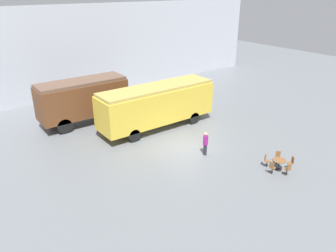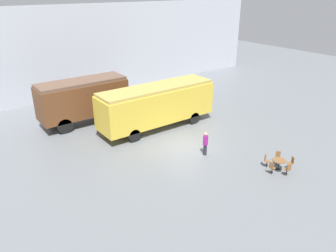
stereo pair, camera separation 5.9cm
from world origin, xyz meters
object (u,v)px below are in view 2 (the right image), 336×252
object	(u,v)px
passenger_coach_wooden	(83,98)
visitor_person	(205,143)
passenger_coach_vintage	(157,104)
cafe_chair_0	(278,157)
cafe_table_near	(279,162)

from	to	relation	value
passenger_coach_wooden	visitor_person	size ratio (longest dim) A/B	4.32
passenger_coach_vintage	cafe_chair_0	bearing A→B (deg)	-73.25
passenger_coach_wooden	cafe_table_near	size ratio (longest dim) A/B	8.59
cafe_table_near	cafe_chair_0	bearing A→B (deg)	41.28
passenger_coach_wooden	passenger_coach_vintage	bearing A→B (deg)	-45.74
passenger_coach_wooden	passenger_coach_vintage	xyz separation A→B (m)	(4.30, -4.41, -0.16)
cafe_chair_0	passenger_coach_vintage	bearing A→B (deg)	-114.54
passenger_coach_wooden	cafe_chair_0	distance (m)	15.73
passenger_coach_vintage	cafe_table_near	bearing A→B (deg)	-77.27
passenger_coach_vintage	visitor_person	world-z (taller)	passenger_coach_vintage
visitor_person	passenger_coach_vintage	bearing A→B (deg)	89.35
cafe_chair_0	visitor_person	size ratio (longest dim) A/B	0.52
cafe_chair_0	cafe_table_near	bearing A→B (deg)	-0.00
passenger_coach_vintage	visitor_person	xyz separation A→B (m)	(-0.07, -5.80, -1.13)
passenger_coach_wooden	visitor_person	distance (m)	11.13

